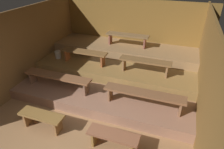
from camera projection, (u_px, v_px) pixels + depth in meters
ground at (106, 94)px, 6.15m from camera, size 5.83×5.79×0.08m
wall_back at (130, 31)px, 7.61m from camera, size 5.83×0.06×2.36m
wall_left at (30, 46)px, 6.30m from camera, size 0.06×5.79×2.36m
wall_right at (205, 73)px, 4.80m from camera, size 0.06×5.79×2.36m
platform_lower at (113, 79)px, 6.58m from camera, size 5.03×3.70×0.29m
platform_middle at (119, 63)px, 6.94m from camera, size 5.03×2.49×0.29m
platform_upper at (124, 49)px, 7.28m from camera, size 5.03×1.32×0.29m
bench_floor_left at (42, 117)px, 4.69m from camera, size 1.09×0.34×0.42m
bench_floor_right at (113, 137)px, 4.17m from camera, size 1.09×0.34×0.42m
bench_lower_left at (58, 77)px, 5.69m from camera, size 2.02×0.34×0.42m
bench_lower_right at (144, 95)px, 4.96m from camera, size 2.02×0.34×0.42m
bench_middle_left at (84, 53)px, 6.48m from camera, size 1.52×0.34×0.42m
bench_middle_right at (145, 63)px, 5.89m from camera, size 1.52×0.34×0.42m
bench_upper_center at (127, 37)px, 7.06m from camera, size 1.51×0.34×0.42m
pail_middle at (58, 55)px, 6.91m from camera, size 0.21×0.21×0.26m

